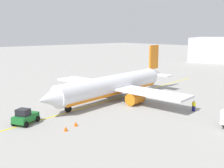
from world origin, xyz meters
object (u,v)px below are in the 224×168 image
Objects in this scene: refueling_worker at (194,106)px; airplane at (114,86)px; safety_cone_wingtip at (76,124)px; safety_cone_nose at (66,129)px; pushback_tug at (25,117)px.

airplane is at bearing -73.40° from refueling_worker.
safety_cone_wingtip is (17.86, -6.91, -0.50)m from refueling_worker.
safety_cone_wingtip is at bearing -161.85° from safety_cone_nose.
pushback_tug is 6.58× the size of safety_cone_nose.
safety_cone_nose is at bearing -17.50° from refueling_worker.
refueling_worker is 2.67× the size of safety_cone_wingtip.
pushback_tug reaches higher than safety_cone_wingtip.
airplane reaches higher than safety_cone_nose.
airplane reaches higher than pushback_tug.
safety_cone_wingtip is (-1.99, -0.65, 0.01)m from safety_cone_nose.
refueling_worker reaches higher than safety_cone_nose.
pushback_tug is at bearing -66.84° from safety_cone_nose.
safety_cone_wingtip is at bearing 130.35° from pushback_tug.
airplane is 52.55× the size of safety_cone_nose.
pushback_tug is 6.61m from safety_cone_nose.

